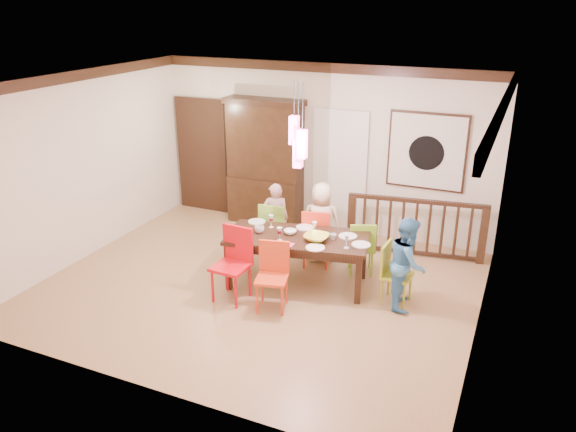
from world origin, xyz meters
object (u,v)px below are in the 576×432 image
at_px(china_hutch, 265,162).
at_px(person_end_right, 407,263).
at_px(dining_table, 297,242).
at_px(balustrade, 416,226).
at_px(chair_far_left, 276,226).
at_px(chair_end_right, 397,271).
at_px(person_far_mid, 321,222).
at_px(person_far_left, 275,218).

distance_m(china_hutch, person_end_right, 3.65).
distance_m(dining_table, balustrade, 2.13).
xyz_separation_m(chair_far_left, balustrade, (2.02, 0.93, -0.04)).
bearing_deg(chair_end_right, dining_table, 94.88).
height_order(dining_table, person_far_mid, person_far_mid).
relative_size(china_hutch, person_far_mid, 1.78).
bearing_deg(balustrade, chair_end_right, -94.71).
relative_size(dining_table, china_hutch, 0.94).
bearing_deg(chair_far_left, dining_table, 128.90).
bearing_deg(dining_table, person_far_mid, 76.97).
distance_m(chair_end_right, balustrade, 1.61).
height_order(balustrade, person_end_right, person_end_right).
bearing_deg(person_end_right, china_hutch, 46.03).
relative_size(chair_far_left, chair_end_right, 1.10).
distance_m(dining_table, person_far_left, 1.13).
bearing_deg(person_far_left, chair_end_right, 133.08).
distance_m(chair_far_left, balustrade, 2.22).
distance_m(chair_far_left, chair_end_right, 2.21).
bearing_deg(dining_table, balustrade, 39.44).
bearing_deg(china_hutch, chair_far_left, -58.12).
relative_size(china_hutch, person_end_right, 1.81).
bearing_deg(person_far_mid, person_end_right, 133.88).
xyz_separation_m(balustrade, person_far_mid, (-1.32, -0.76, 0.14)).
bearing_deg(china_hutch, person_end_right, -33.01).
relative_size(dining_table, chair_end_right, 2.51).
height_order(person_far_mid, person_end_right, person_far_mid).
xyz_separation_m(balustrade, person_end_right, (0.22, -1.62, 0.13)).
bearing_deg(chair_end_right, balustrade, 6.83).
height_order(china_hutch, balustrade, china_hutch).
bearing_deg(person_end_right, balustrade, -3.32).
height_order(chair_end_right, person_far_left, person_far_left).
xyz_separation_m(chair_end_right, china_hutch, (-2.91, 1.95, 0.66)).
height_order(dining_table, balustrade, balustrade).
height_order(chair_far_left, person_end_right, person_end_right).
bearing_deg(dining_table, chair_far_left, 122.33).
bearing_deg(person_end_right, person_far_mid, 49.61).
bearing_deg(chair_end_right, person_end_right, -93.99).
distance_m(chair_far_left, person_far_left, 0.18).
height_order(person_far_left, person_end_right, person_end_right).
relative_size(chair_end_right, person_end_right, 0.67).
bearing_deg(chair_far_left, chair_end_right, 157.77).
bearing_deg(china_hutch, person_far_mid, -36.41).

